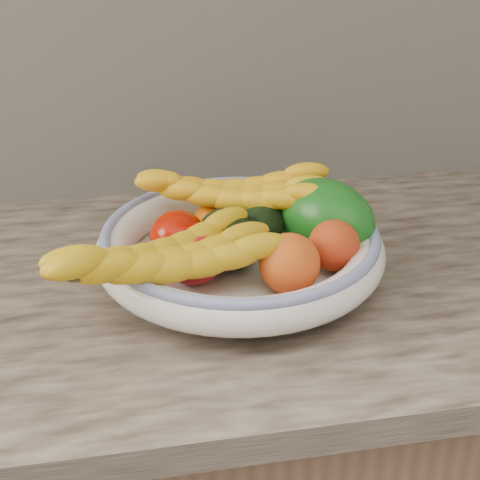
% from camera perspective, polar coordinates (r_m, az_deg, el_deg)
% --- Properties ---
extents(fruit_bowl, '(0.39, 0.39, 0.08)m').
position_cam_1_polar(fruit_bowl, '(0.99, 0.00, -0.59)').
color(fruit_bowl, white).
rests_on(fruit_bowl, kitchen_counter).
extents(clementine_back_left, '(0.05, 0.05, 0.05)m').
position_cam_1_polar(clementine_back_left, '(1.06, -2.17, 1.68)').
color(clementine_back_left, '#DA6604').
rests_on(clementine_back_left, fruit_bowl).
extents(clementine_back_right, '(0.07, 0.07, 0.05)m').
position_cam_1_polar(clementine_back_right, '(1.07, 0.21, 1.95)').
color(clementine_back_right, '#F75A05').
rests_on(clementine_back_right, fruit_bowl).
extents(clementine_back_mid, '(0.06, 0.06, 0.05)m').
position_cam_1_polar(clementine_back_mid, '(1.04, -0.01, 1.20)').
color(clementine_back_mid, orange).
rests_on(clementine_back_mid, fruit_bowl).
extents(tomato_left, '(0.10, 0.10, 0.07)m').
position_cam_1_polar(tomato_left, '(1.00, -4.86, 0.33)').
color(tomato_left, '#B81000').
rests_on(tomato_left, fruit_bowl).
extents(tomato_near_left, '(0.09, 0.09, 0.07)m').
position_cam_1_polar(tomato_near_left, '(0.94, -3.64, -1.32)').
color(tomato_near_left, red).
rests_on(tomato_near_left, fruit_bowl).
extents(avocado_center, '(0.10, 0.12, 0.08)m').
position_cam_1_polar(avocado_center, '(0.98, -0.91, 0.10)').
color(avocado_center, black).
rests_on(avocado_center, fruit_bowl).
extents(avocado_right, '(0.09, 0.11, 0.06)m').
position_cam_1_polar(avocado_right, '(1.03, 1.77, 1.36)').
color(avocado_right, black).
rests_on(avocado_right, fruit_bowl).
extents(green_mango, '(0.19, 0.20, 0.13)m').
position_cam_1_polar(green_mango, '(1.02, 6.64, 1.71)').
color(green_mango, '#105610').
rests_on(green_mango, fruit_bowl).
extents(peach_front, '(0.10, 0.10, 0.08)m').
position_cam_1_polar(peach_front, '(0.92, 3.86, -1.83)').
color(peach_front, orange).
rests_on(peach_front, fruit_bowl).
extents(peach_right, '(0.07, 0.07, 0.07)m').
position_cam_1_polar(peach_right, '(0.96, 7.29, -0.41)').
color(peach_right, orange).
rests_on(peach_right, fruit_bowl).
extents(banana_bunch_back, '(0.31, 0.17, 0.08)m').
position_cam_1_polar(banana_bunch_back, '(1.05, -0.55, 3.32)').
color(banana_bunch_back, yellow).
rests_on(banana_bunch_back, fruit_bowl).
extents(banana_bunch_front, '(0.34, 0.22, 0.09)m').
position_cam_1_polar(banana_bunch_front, '(0.89, -5.87, -1.86)').
color(banana_bunch_front, yellow).
rests_on(banana_bunch_front, fruit_bowl).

